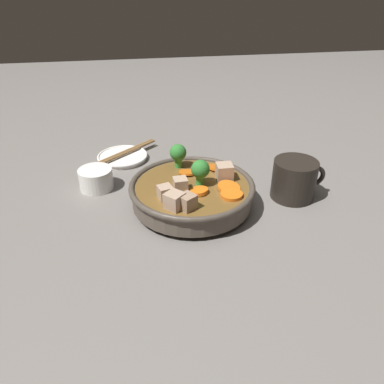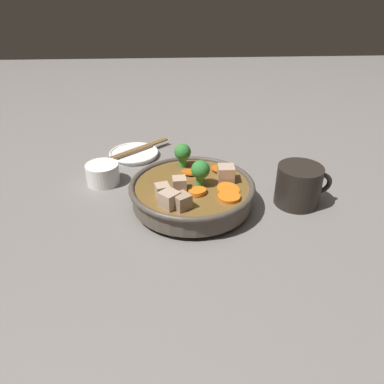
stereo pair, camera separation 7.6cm
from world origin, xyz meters
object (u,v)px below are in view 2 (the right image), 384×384
Objects in this scene: stirfry_bowl at (192,191)px; tea_cup at (103,174)px; side_saucer at (134,154)px; chopsticks_pair at (134,150)px; dark_mug at (300,186)px.

stirfry_bowl is 0.23m from tea_cup.
side_saucer is 0.15m from tea_cup.
tea_cup reaches higher than chopsticks_pair.
tea_cup is at bearing -112.94° from chopsticks_pair.
dark_mug is 0.44m from chopsticks_pair.
chopsticks_pair is (-0.14, 0.25, -0.02)m from stirfry_bowl.
stirfry_bowl is 2.21× the size of dark_mug.
tea_cup is at bearing -112.94° from side_saucer.
side_saucer is at bearing 119.18° from stirfry_bowl.
dark_mug is at bearing -35.21° from chopsticks_pair.
stirfry_bowl reaches higher than dark_mug.
stirfry_bowl is 0.29m from side_saucer.
stirfry_bowl is 1.98× the size of side_saucer.
tea_cup is at bearing 164.72° from dark_mug.
chopsticks_pair is (-0.36, 0.25, -0.03)m from dark_mug.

